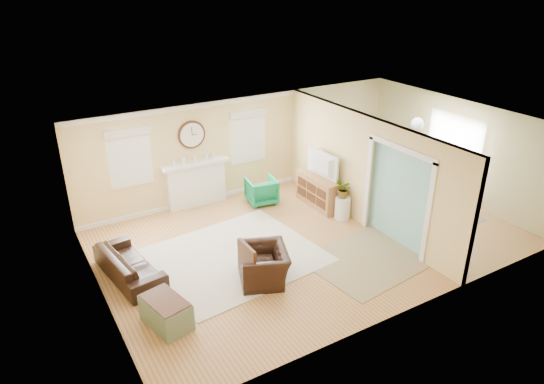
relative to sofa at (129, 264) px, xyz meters
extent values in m
plane|color=#9D6B35|center=(3.90, -0.54, -0.28)|extent=(9.00, 9.00, 0.00)
cube|color=#E4C076|center=(3.90, 2.46, 1.02)|extent=(9.00, 0.02, 2.60)
cube|color=#E4C076|center=(3.90, -3.54, 1.02)|extent=(9.00, 0.02, 2.60)
cube|color=#E4C076|center=(-0.60, -0.54, 1.02)|extent=(0.02, 6.00, 2.60)
cube|color=#E4C076|center=(8.40, -0.54, 1.02)|extent=(0.02, 6.00, 2.60)
cube|color=white|center=(3.90, -0.54, 2.32)|extent=(9.00, 6.00, 0.02)
cube|color=#E4C076|center=(5.40, 0.86, 1.02)|extent=(0.12, 3.20, 2.60)
cube|color=#E4C076|center=(5.40, -3.04, 1.02)|extent=(0.12, 1.00, 2.60)
cube|color=#E4C076|center=(5.40, -1.64, 2.12)|extent=(0.12, 1.80, 0.40)
cube|color=white|center=(5.33, -0.74, 0.82)|extent=(0.04, 0.12, 2.20)
cube|color=white|center=(5.33, -2.54, 0.82)|extent=(0.04, 0.12, 2.20)
cube|color=white|center=(5.33, -1.64, 1.92)|extent=(0.04, 1.92, 0.12)
cube|color=#81D2C8|center=(5.47, -0.54, 1.02)|extent=(0.02, 6.00, 2.60)
cube|color=white|center=(2.40, 2.34, 0.27)|extent=(1.50, 0.24, 1.10)
cube|color=white|center=(2.40, 2.31, 0.85)|extent=(1.70, 0.30, 0.08)
cube|color=black|center=(2.40, 2.44, 0.22)|extent=(0.85, 0.02, 0.75)
cube|color=gold|center=(2.40, 2.33, 0.14)|extent=(0.85, 0.02, 0.62)
cylinder|color=#4E2512|center=(2.40, 2.43, 1.57)|extent=(0.70, 0.06, 0.70)
cylinder|color=silver|center=(2.40, 2.40, 1.57)|extent=(0.60, 0.01, 0.60)
cube|color=black|center=(2.40, 2.39, 1.67)|extent=(0.02, 0.01, 0.20)
cube|color=black|center=(2.46, 2.39, 1.57)|extent=(0.12, 0.01, 0.02)
cube|color=white|center=(0.85, 2.44, 1.27)|extent=(0.90, 0.03, 1.30)
cube|color=white|center=(0.85, 2.41, 1.27)|extent=(1.00, 0.04, 1.40)
cube|color=beige|center=(0.85, 2.37, 1.90)|extent=(1.05, 0.10, 0.18)
cube|color=white|center=(3.95, 2.44, 1.27)|extent=(0.90, 0.03, 1.30)
cube|color=white|center=(3.95, 2.41, 1.27)|extent=(1.00, 0.04, 1.40)
cube|color=beige|center=(3.95, 2.37, 1.90)|extent=(1.05, 0.10, 0.18)
cube|color=white|center=(8.37, -0.54, 0.82)|extent=(0.03, 1.60, 2.10)
cube|color=white|center=(8.34, -0.54, 0.82)|extent=(0.03, 1.70, 2.20)
cylinder|color=gold|center=(6.90, -0.54, 2.17)|extent=(0.02, 0.02, 0.30)
sphere|color=white|center=(6.90, -0.54, 1.92)|extent=(0.30, 0.30, 0.30)
cube|color=beige|center=(2.09, -0.38, -0.27)|extent=(3.62, 3.22, 0.02)
cube|color=#9C8966|center=(4.39, -1.93, -0.27)|extent=(2.54, 2.17, 0.01)
cube|color=slate|center=(6.92, -0.61, -0.27)|extent=(2.28, 2.85, 0.01)
imported|color=black|center=(0.00, 0.00, 0.00)|extent=(1.00, 1.99, 0.56)
imported|color=black|center=(2.20, -1.43, 0.06)|extent=(1.21, 1.29, 0.67)
imported|color=#0B8343|center=(3.87, 1.60, 0.06)|extent=(0.82, 0.84, 0.67)
cube|color=slate|center=(0.14, -1.74, -0.03)|extent=(0.72, 0.98, 0.49)
cube|color=#4E2512|center=(0.14, -1.74, 0.22)|extent=(0.69, 0.93, 0.02)
cube|color=#A5734E|center=(5.04, 0.72, 0.12)|extent=(0.47, 1.40, 0.80)
cube|color=#4E2512|center=(4.80, 0.30, 0.27)|extent=(0.01, 0.37, 0.22)
cube|color=#4E2512|center=(4.80, 0.30, 0.00)|extent=(0.01, 0.37, 0.22)
cube|color=#4E2512|center=(4.80, 0.72, 0.27)|extent=(0.01, 0.37, 0.22)
cube|color=#4E2512|center=(4.80, 0.72, 0.00)|extent=(0.01, 0.37, 0.22)
cube|color=#4E2512|center=(4.80, 1.14, 0.27)|extent=(0.01, 0.37, 0.22)
cube|color=#4E2512|center=(4.80, 1.14, 0.00)|extent=(0.01, 0.37, 0.22)
imported|color=black|center=(5.02, 0.72, 0.84)|extent=(0.23, 1.12, 0.64)
cylinder|color=white|center=(5.12, -0.16, 0.00)|extent=(0.37, 0.37, 0.55)
imported|color=#337F33|center=(5.12, -0.16, 0.50)|extent=(0.45, 0.49, 0.47)
imported|color=#4E2512|center=(6.92, -0.61, 0.06)|extent=(1.48, 2.10, 0.67)
cube|color=slate|center=(6.84, 0.44, 0.14)|extent=(0.48, 0.48, 0.05)
cube|color=slate|center=(6.84, 0.44, 0.37)|extent=(0.39, 0.15, 0.46)
cylinder|color=black|center=(7.03, 0.55, -0.08)|extent=(0.03, 0.03, 0.39)
cylinder|color=black|center=(6.95, 0.25, -0.08)|extent=(0.03, 0.03, 0.39)
cylinder|color=black|center=(6.73, 0.63, -0.08)|extent=(0.03, 0.03, 0.39)
cylinder|color=black|center=(6.64, 0.33, -0.08)|extent=(0.03, 0.03, 0.39)
cube|color=slate|center=(6.93, -1.77, 0.17)|extent=(0.52, 0.52, 0.05)
cube|color=slate|center=(6.93, -1.77, 0.42)|extent=(0.42, 0.17, 0.50)
cylinder|color=black|center=(6.72, -1.89, -0.07)|extent=(0.03, 0.03, 0.42)
cylinder|color=black|center=(6.82, -1.56, -0.07)|extent=(0.03, 0.03, 0.42)
cylinder|color=black|center=(7.05, -1.99, -0.07)|extent=(0.03, 0.03, 0.42)
cylinder|color=black|center=(7.14, -1.66, -0.07)|extent=(0.03, 0.03, 0.42)
cube|color=white|center=(6.30, -0.57, 0.21)|extent=(0.53, 0.53, 0.05)
cube|color=white|center=(6.30, -0.57, 0.48)|extent=(0.14, 0.45, 0.54)
cylinder|color=black|center=(6.16, -0.35, -0.05)|extent=(0.03, 0.03, 0.45)
cylinder|color=black|center=(6.52, -0.42, -0.05)|extent=(0.03, 0.03, 0.45)
cylinder|color=black|center=(6.09, -0.71, -0.05)|extent=(0.03, 0.03, 0.45)
cylinder|color=black|center=(6.44, -0.78, -0.05)|extent=(0.03, 0.03, 0.45)
cube|color=slate|center=(7.66, -0.64, 0.16)|extent=(0.48, 0.48, 0.05)
cube|color=slate|center=(7.66, -0.64, 0.41)|extent=(0.13, 0.41, 0.49)
cylinder|color=black|center=(7.85, -0.77, -0.07)|extent=(0.03, 0.03, 0.41)
cylinder|color=black|center=(7.53, -0.83, -0.07)|extent=(0.03, 0.03, 0.41)
cylinder|color=black|center=(7.79, -0.44, -0.07)|extent=(0.03, 0.03, 0.41)
cylinder|color=black|center=(7.46, -0.51, -0.07)|extent=(0.03, 0.03, 0.41)
camera|label=1|loc=(-1.67, -8.29, 5.20)|focal=32.00mm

